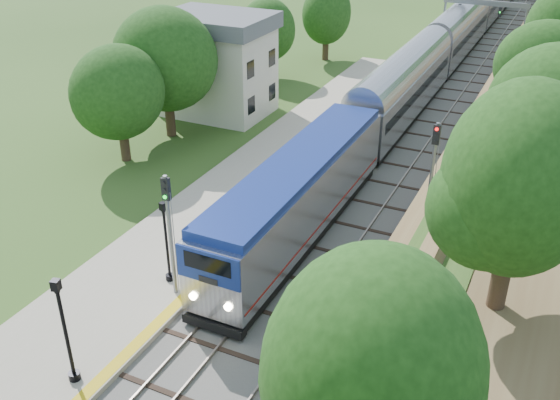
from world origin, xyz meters
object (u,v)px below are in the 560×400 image
at_px(signal_gantry, 484,14).
at_px(lamppost_mid, 67,337).
at_px(station_building, 217,64).
at_px(train, 475,17).
at_px(signal_platform, 169,223).
at_px(signal_farside, 432,169).
at_px(lamppost_far, 167,246).

bearing_deg(signal_gantry, lamppost_mid, -96.04).
bearing_deg(station_building, signal_gantry, 56.62).
xyz_separation_m(signal_gantry, lamppost_mid, (-5.73, -54.14, -2.35)).
height_order(train, signal_platform, signal_platform).
distance_m(train, signal_farside, 48.17).
xyz_separation_m(lamppost_far, signal_platform, (0.81, -0.72, 1.83)).
relative_size(station_building, signal_farside, 1.32).
distance_m(train, lamppost_far, 57.74).
bearing_deg(station_building, lamppost_mid, -69.77).
bearing_deg(signal_gantry, signal_platform, -96.42).
height_order(station_building, train, station_building).
height_order(train, lamppost_far, train).
bearing_deg(signal_farside, lamppost_far, -135.07).
distance_m(station_building, signal_gantry, 29.94).
height_order(signal_gantry, lamppost_far, signal_gantry).
bearing_deg(lamppost_mid, signal_platform, 86.83).
bearing_deg(lamppost_far, signal_platform, -41.41).
distance_m(station_building, signal_farside, 23.57).
bearing_deg(lamppost_mid, train, 87.12).
relative_size(train, signal_farside, 18.69).
xyz_separation_m(station_building, signal_platform, (11.10, -22.74, 0.01)).
bearing_deg(signal_farside, lamppost_mid, -119.08).
xyz_separation_m(train, lamppost_far, (-3.71, -57.62, -0.03)).
xyz_separation_m(station_building, train, (14.00, 35.59, -1.80)).
height_order(lamppost_mid, signal_platform, signal_platform).
bearing_deg(station_building, train, 68.53).
xyz_separation_m(lamppost_mid, signal_platform, (0.35, 6.40, 1.63)).
xyz_separation_m(station_building, lamppost_mid, (10.74, -29.14, -1.62)).
height_order(train, lamppost_mid, lamppost_mid).
bearing_deg(signal_gantry, lamppost_far, -97.49).
relative_size(signal_gantry, train, 0.07).
relative_size(station_building, signal_gantry, 1.02).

